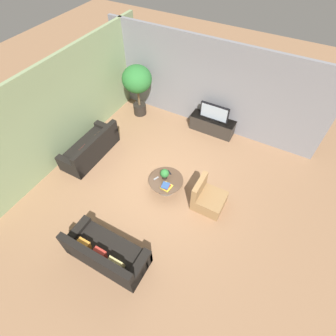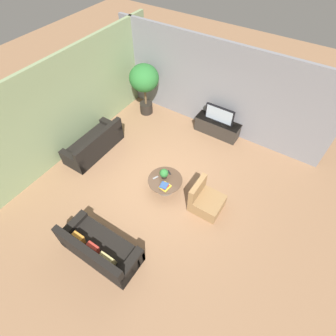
{
  "view_description": "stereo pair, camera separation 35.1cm",
  "coord_description": "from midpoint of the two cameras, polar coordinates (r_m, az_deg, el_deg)",
  "views": [
    {
      "loc": [
        2.41,
        -3.92,
        6.17
      ],
      "look_at": [
        0.11,
        0.29,
        0.55
      ],
      "focal_mm": 28.0,
      "sensor_mm": 36.0,
      "label": 1
    },
    {
      "loc": [
        2.71,
        -3.74,
        6.17
      ],
      "look_at": [
        0.11,
        0.29,
        0.55
      ],
      "focal_mm": 28.0,
      "sensor_mm": 36.0,
      "label": 2
    }
  ],
  "objects": [
    {
      "name": "remote_black",
      "position": [
        7.44,
        -1.03,
        -1.01
      ],
      "size": [
        0.15,
        0.12,
        0.02
      ],
      "primitive_type": "cube",
      "rotation": [
        0.0,
        0.0,
        0.97
      ],
      "color": "black",
      "rests_on": "coffee_table"
    },
    {
      "name": "coffee_table",
      "position": [
        7.39,
        -1.8,
        -3.24
      ],
      "size": [
        0.97,
        0.97,
        0.42
      ],
      "color": "#756656",
      "rests_on": "ground"
    },
    {
      "name": "couch_by_wall",
      "position": [
        8.7,
        -17.59,
        4.05
      ],
      "size": [
        0.84,
        1.99,
        0.84
      ],
      "rotation": [
        0.0,
        0.0,
        -1.57
      ],
      "color": "black",
      "rests_on": "ground"
    },
    {
      "name": "ground_plane",
      "position": [
        7.7,
        -3.04,
        -3.84
      ],
      "size": [
        24.0,
        24.0,
        0.0
      ],
      "primitive_type": "plane",
      "color": "#8C6647"
    },
    {
      "name": "media_console",
      "position": [
        9.23,
        8.53,
        9.25
      ],
      "size": [
        1.53,
        0.5,
        0.55
      ],
      "color": "#2D2823",
      "rests_on": "ground"
    },
    {
      "name": "remote_silver",
      "position": [
        7.32,
        -3.97,
        -2.29
      ],
      "size": [
        0.1,
        0.16,
        0.02
      ],
      "primitive_type": "cube",
      "rotation": [
        0.0,
        0.0,
        -0.4
      ],
      "color": "gray",
      "rests_on": "coffee_table"
    },
    {
      "name": "potted_plant_tabletop",
      "position": [
        7.2,
        -2.14,
        -1.29
      ],
      "size": [
        0.25,
        0.25,
        0.31
      ],
      "color": "black",
      "rests_on": "coffee_table"
    },
    {
      "name": "armchair_wicker",
      "position": [
        7.15,
        7.22,
        -6.62
      ],
      "size": [
        0.8,
        0.76,
        0.86
      ],
      "rotation": [
        0.0,
        0.0,
        1.57
      ],
      "color": "olive",
      "rests_on": "ground"
    },
    {
      "name": "television",
      "position": [
        8.9,
        8.93,
        11.86
      ],
      "size": [
        0.98,
        0.13,
        0.55
      ],
      "color": "black",
      "rests_on": "media_console"
    },
    {
      "name": "potted_palm_tall",
      "position": [
        9.43,
        -7.84,
        18.08
      ],
      "size": [
        1.01,
        1.01,
        1.88
      ],
      "color": "black",
      "rests_on": "ground"
    },
    {
      "name": "back_wall_stone",
      "position": [
        8.87,
        7.85,
        17.27
      ],
      "size": [
        7.4,
        0.12,
        3.0
      ],
      "primitive_type": "cube",
      "color": "slate",
      "rests_on": "ground"
    },
    {
      "name": "book_stack",
      "position": [
        7.1,
        -1.84,
        -4.02
      ],
      "size": [
        0.28,
        0.3,
        0.1
      ],
      "color": "gold",
      "rests_on": "coffee_table"
    },
    {
      "name": "couch_near_entry",
      "position": [
        6.56,
        -14.91,
        -17.6
      ],
      "size": [
        1.94,
        0.84,
        0.84
      ],
      "rotation": [
        0.0,
        0.0,
        3.14
      ],
      "color": "black",
      "rests_on": "ground"
    },
    {
      "name": "side_wall_left",
      "position": [
        8.48,
        -22.48,
        12.13
      ],
      "size": [
        0.12,
        7.4,
        3.0
      ],
      "primitive_type": "cube",
      "color": "gray",
      "rests_on": "ground"
    }
  ]
}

